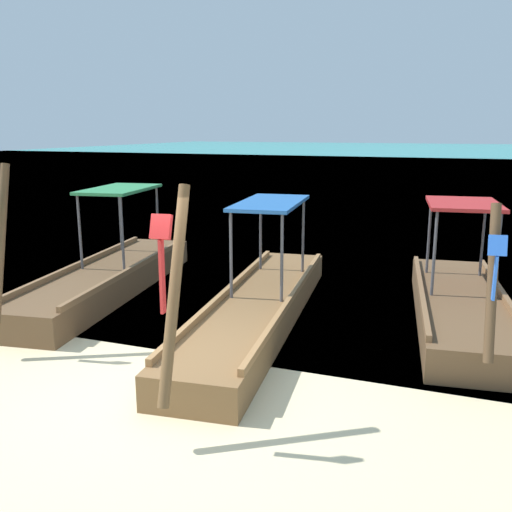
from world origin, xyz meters
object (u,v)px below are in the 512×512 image
at_px(longtail_boat_turquoise_ribbon, 107,277).
at_px(longtail_boat_red_ribbon, 259,305).
at_px(longtail_boat_blue_ribbon, 460,304).
at_px(mooring_buoy_near, 288,207).

height_order(longtail_boat_turquoise_ribbon, longtail_boat_red_ribbon, longtail_boat_turquoise_ribbon).
xyz_separation_m(longtail_boat_turquoise_ribbon, longtail_boat_red_ribbon, (3.41, -0.61, -0.02)).
bearing_deg(longtail_boat_blue_ribbon, longtail_boat_red_ribbon, -159.69).
relative_size(longtail_boat_turquoise_ribbon, mooring_buoy_near, 14.01).
distance_m(longtail_boat_red_ribbon, mooring_buoy_near, 12.64).
relative_size(longtail_boat_red_ribbon, longtail_boat_blue_ribbon, 1.33).
relative_size(longtail_boat_blue_ribbon, mooring_buoy_near, 12.19).
height_order(longtail_boat_red_ribbon, mooring_buoy_near, longtail_boat_red_ribbon).
distance_m(longtail_boat_blue_ribbon, mooring_buoy_near, 12.77).
bearing_deg(longtail_boat_red_ribbon, longtail_boat_blue_ribbon, 20.31).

